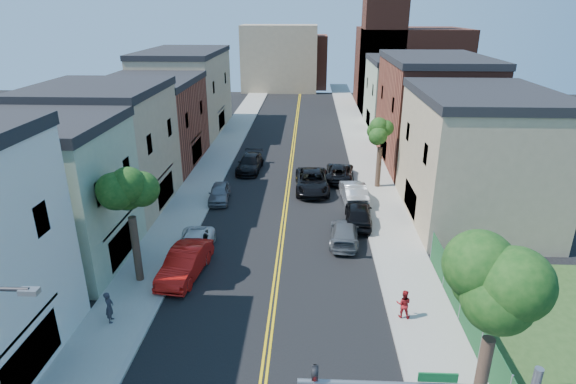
# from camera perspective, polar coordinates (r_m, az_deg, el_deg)

# --- Properties ---
(sidewalk_left) EXTENTS (3.20, 100.00, 0.15)m
(sidewalk_left) POSITION_cam_1_polar(r_m,az_deg,el_deg) (52.03, -8.23, 4.85)
(sidewalk_left) COLOR gray
(sidewalk_left) RESTS_ON ground
(sidewalk_right) EXTENTS (3.20, 100.00, 0.15)m
(sidewalk_right) POSITION_cam_1_polar(r_m,az_deg,el_deg) (51.49, 9.38, 4.61)
(sidewalk_right) COLOR gray
(sidewalk_right) RESTS_ON ground
(curb_left) EXTENTS (0.30, 100.00, 0.15)m
(curb_left) POSITION_cam_1_polar(r_m,az_deg,el_deg) (51.74, -6.31, 4.85)
(curb_left) COLOR gray
(curb_left) RESTS_ON ground
(curb_right) EXTENTS (0.30, 100.00, 0.15)m
(curb_right) POSITION_cam_1_polar(r_m,az_deg,el_deg) (51.32, 7.43, 4.66)
(curb_right) COLOR gray
(curb_right) RESTS_ON ground
(bldg_left_palegrn) EXTENTS (9.00, 8.00, 8.50)m
(bldg_left_palegrn) POSITION_cam_1_polar(r_m,az_deg,el_deg) (31.36, -27.77, -0.76)
(bldg_left_palegrn) COLOR gray
(bldg_left_palegrn) RESTS_ON ground
(bldg_left_tan_near) EXTENTS (9.00, 10.00, 9.00)m
(bldg_left_tan_near) POSITION_cam_1_polar(r_m,az_deg,el_deg) (38.84, -21.52, 4.60)
(bldg_left_tan_near) COLOR #998466
(bldg_left_tan_near) RESTS_ON ground
(bldg_left_brick) EXTENTS (9.00, 12.00, 8.00)m
(bldg_left_brick) POSITION_cam_1_polar(r_m,az_deg,el_deg) (48.85, -16.44, 7.87)
(bldg_left_brick) COLOR brown
(bldg_left_brick) RESTS_ON ground
(bldg_left_tan_far) EXTENTS (9.00, 16.00, 9.50)m
(bldg_left_tan_far) POSITION_cam_1_polar(r_m,az_deg,el_deg) (61.85, -12.44, 11.68)
(bldg_left_tan_far) COLOR #998466
(bldg_left_tan_far) RESTS_ON ground
(bldg_right_tan) EXTENTS (9.00, 12.00, 9.00)m
(bldg_right_tan) POSITION_cam_1_polar(r_m,az_deg,el_deg) (36.64, 22.05, 3.57)
(bldg_right_tan) COLOR #998466
(bldg_right_tan) RESTS_ON ground
(bldg_right_brick) EXTENTS (9.00, 14.00, 10.00)m
(bldg_right_brick) POSITION_cam_1_polar(r_m,az_deg,el_deg) (49.51, 17.10, 9.16)
(bldg_right_brick) COLOR brown
(bldg_right_brick) RESTS_ON ground
(bldg_right_palegrn) EXTENTS (9.00, 12.00, 8.50)m
(bldg_right_palegrn) POSITION_cam_1_polar(r_m,az_deg,el_deg) (63.06, 14.04, 11.26)
(bldg_right_palegrn) COLOR gray
(bldg_right_palegrn) RESTS_ON ground
(church) EXTENTS (16.20, 14.20, 22.60)m
(church) POSITION_cam_1_polar(r_m,az_deg,el_deg) (77.78, 13.91, 15.35)
(church) COLOR #4C2319
(church) RESTS_ON ground
(backdrop_left) EXTENTS (14.00, 8.00, 12.00)m
(backdrop_left) POSITION_cam_1_polar(r_m,az_deg,el_deg) (91.56, -1.04, 16.01)
(backdrop_left) COLOR #998466
(backdrop_left) RESTS_ON ground
(backdrop_center) EXTENTS (10.00, 8.00, 10.00)m
(backdrop_center) POSITION_cam_1_polar(r_m,az_deg,el_deg) (95.48, 1.61, 15.63)
(backdrop_center) COLOR brown
(backdrop_center) RESTS_ON ground
(fence_right) EXTENTS (0.04, 15.00, 1.90)m
(fence_right) POSITION_cam_1_polar(r_m,az_deg,el_deg) (24.26, 21.40, -14.62)
(fence_right) COLOR #143F1E
(fence_right) RESTS_ON sidewalk_right
(tree_left_mid) EXTENTS (5.20, 5.20, 9.29)m
(tree_left_mid) POSITION_cam_1_polar(r_m,az_deg,el_deg) (26.23, -19.11, 2.01)
(tree_left_mid) COLOR #39251C
(tree_left_mid) RESTS_ON sidewalk_left
(tree_right_corner) EXTENTS (5.80, 5.80, 10.35)m
(tree_right_corner) POSITION_cam_1_polar(r_m,az_deg,el_deg) (16.20, 24.88, -8.29)
(tree_right_corner) COLOR #39251C
(tree_right_corner) RESTS_ON sidewalk_right
(tree_right_far) EXTENTS (4.40, 4.40, 8.03)m
(tree_right_far) POSITION_cam_1_polar(r_m,az_deg,el_deg) (40.47, 11.41, 8.18)
(tree_right_far) COLOR #39251C
(tree_right_far) RESTS_ON sidewalk_right
(red_sedan) EXTENTS (2.48, 5.35, 1.70)m
(red_sedan) POSITION_cam_1_polar(r_m,az_deg,el_deg) (28.43, -12.47, -8.47)
(red_sedan) COLOR red
(red_sedan) RESTS_ON ground
(white_pickup) EXTENTS (2.34, 4.78, 1.31)m
(white_pickup) POSITION_cam_1_polar(r_m,az_deg,el_deg) (30.77, -11.42, -6.34)
(white_pickup) COLOR silver
(white_pickup) RESTS_ON ground
(grey_car_left) EXTENTS (1.93, 4.14, 1.37)m
(grey_car_left) POSITION_cam_1_polar(r_m,az_deg,el_deg) (38.71, -8.39, -0.12)
(grey_car_left) COLOR slate
(grey_car_left) RESTS_ON ground
(black_car_left) EXTENTS (2.45, 5.42, 1.54)m
(black_car_left) POSITION_cam_1_polar(r_m,az_deg,el_deg) (45.62, -4.67, 3.53)
(black_car_left) COLOR black
(black_car_left) RESTS_ON ground
(grey_car_right) EXTENTS (2.31, 4.89, 1.38)m
(grey_car_right) POSITION_cam_1_polar(r_m,az_deg,el_deg) (31.84, 6.90, -4.98)
(grey_car_right) COLOR #4F5256
(grey_car_right) RESTS_ON ground
(black_car_right) EXTENTS (2.32, 5.00, 1.66)m
(black_car_right) POSITION_cam_1_polar(r_m,az_deg,el_deg) (34.52, 8.61, -2.63)
(black_car_right) COLOR black
(black_car_right) RESTS_ON ground
(silver_car_right) EXTENTS (2.12, 5.17, 1.66)m
(silver_car_right) POSITION_cam_1_polar(r_m,az_deg,el_deg) (38.50, 8.00, 0.01)
(silver_car_right) COLOR #9A9CA1
(silver_car_right) RESTS_ON ground
(dark_car_right_far) EXTENTS (3.03, 5.64, 1.50)m
(dark_car_right_far) POSITION_cam_1_polar(r_m,az_deg,el_deg) (43.23, 6.29, 2.41)
(dark_car_right_far) COLOR black
(dark_car_right_far) RESTS_ON ground
(black_suv_lane) EXTENTS (3.05, 6.24, 1.71)m
(black_suv_lane) POSITION_cam_1_polar(r_m,az_deg,el_deg) (40.48, 2.96, 1.32)
(black_suv_lane) COLOR black
(black_suv_lane) RESTS_ON ground
(pedestrian_left) EXTENTS (0.50, 0.67, 1.67)m
(pedestrian_left) POSITION_cam_1_polar(r_m,az_deg,el_deg) (25.48, -21.00, -12.99)
(pedestrian_left) COLOR #28272F
(pedestrian_left) RESTS_ON sidewalk_left
(pedestrian_right) EXTENTS (0.86, 0.73, 1.55)m
(pedestrian_right) POSITION_cam_1_polar(r_m,az_deg,el_deg) (24.90, 13.95, -13.12)
(pedestrian_right) COLOR maroon
(pedestrian_right) RESTS_ON sidewalk_right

